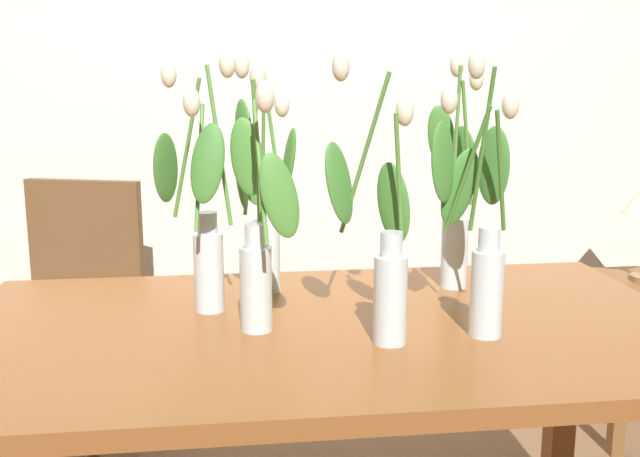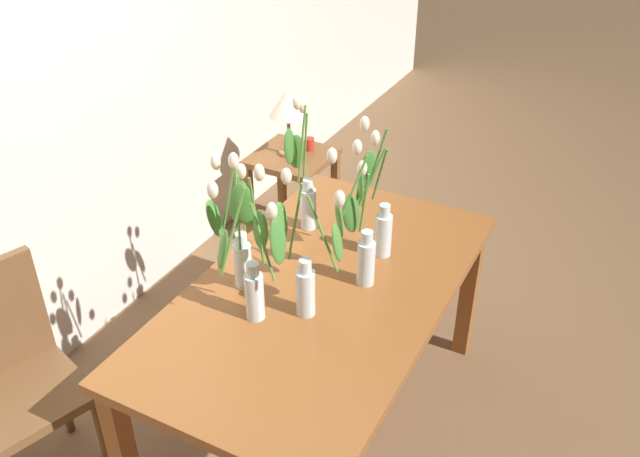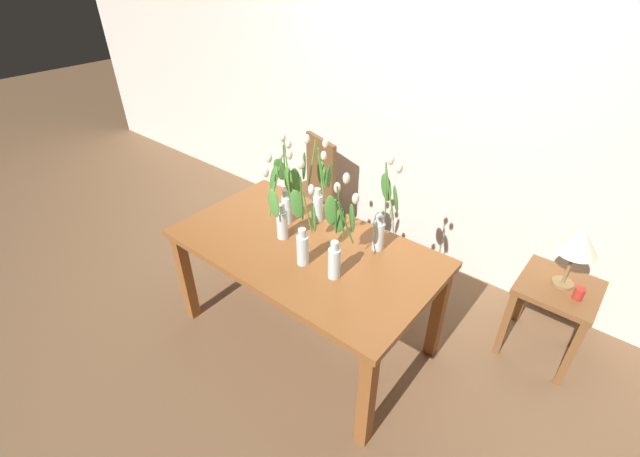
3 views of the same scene
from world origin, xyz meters
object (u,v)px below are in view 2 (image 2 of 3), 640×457
at_px(tulip_vase_1, 375,208).
at_px(tulip_vase_3, 307,270).
at_px(tulip_vase_0, 254,268).
at_px(side_table, 292,173).
at_px(pillar_candle, 309,144).
at_px(table_lamp, 288,104).
at_px(dining_chair, 13,371).
at_px(tulip_vase_2, 304,186).
at_px(tulip_vase_4, 360,244).
at_px(tulip_vase_5, 239,237).
at_px(dining_table, 322,306).

bearing_deg(tulip_vase_1, tulip_vase_3, 173.05).
distance_m(tulip_vase_0, side_table, 1.78).
relative_size(tulip_vase_1, pillar_candle, 7.78).
distance_m(tulip_vase_1, tulip_vase_3, 0.46).
xyz_separation_m(tulip_vase_1, side_table, (0.97, 0.93, -0.52)).
relative_size(tulip_vase_0, table_lamp, 1.47).
height_order(dining_chair, pillar_candle, dining_chair).
bearing_deg(dining_chair, side_table, -1.41).
distance_m(tulip_vase_0, pillar_candle, 1.80).
distance_m(tulip_vase_2, side_table, 1.19).
height_order(tulip_vase_1, pillar_candle, tulip_vase_1).
bearing_deg(tulip_vase_4, tulip_vase_5, 119.28).
xyz_separation_m(dining_table, tulip_vase_5, (-0.12, 0.28, 0.31)).
distance_m(tulip_vase_2, table_lamp, 1.10).
height_order(tulip_vase_1, side_table, tulip_vase_1).
distance_m(dining_table, tulip_vase_1, 0.44).
relative_size(side_table, pillar_candle, 7.33).
bearing_deg(pillar_candle, side_table, 149.65).
distance_m(dining_table, tulip_vase_4, 0.30).
bearing_deg(tulip_vase_4, dining_table, 130.70).
distance_m(tulip_vase_1, tulip_vase_4, 0.21).
relative_size(tulip_vase_4, table_lamp, 1.45).
height_order(tulip_vase_2, dining_chair, tulip_vase_2).
xyz_separation_m(tulip_vase_4, pillar_candle, (1.28, 0.90, -0.33)).
xyz_separation_m(dining_table, tulip_vase_3, (-0.15, -0.02, 0.28)).
height_order(tulip_vase_0, tulip_vase_5, tulip_vase_0).
relative_size(dining_table, tulip_vase_5, 2.74).
distance_m(tulip_vase_3, tulip_vase_4, 0.26).
distance_m(tulip_vase_3, side_table, 1.74).
bearing_deg(dining_table, tulip_vase_1, -14.44).
xyz_separation_m(tulip_vase_3, tulip_vase_5, (0.03, 0.30, 0.03)).
height_order(dining_table, tulip_vase_4, tulip_vase_4).
bearing_deg(tulip_vase_0, dining_table, -25.31).
distance_m(tulip_vase_4, tulip_vase_5, 0.44).
bearing_deg(table_lamp, tulip_vase_3, -147.89).
xyz_separation_m(tulip_vase_4, table_lamp, (1.18, 0.98, -0.06)).
height_order(tulip_vase_2, tulip_vase_4, tulip_vase_2).
bearing_deg(tulip_vase_3, tulip_vase_4, -19.27).
height_order(tulip_vase_4, dining_chair, tulip_vase_4).
height_order(tulip_vase_0, tulip_vase_3, tulip_vase_0).
bearing_deg(table_lamp, dining_chair, 179.17).
bearing_deg(pillar_candle, tulip_vase_0, -157.72).
bearing_deg(dining_chair, table_lamp, -0.83).
height_order(tulip_vase_1, dining_chair, tulip_vase_1).
bearing_deg(tulip_vase_4, dining_chair, 128.81).
distance_m(dining_chair, side_table, 1.99).
bearing_deg(tulip_vase_2, table_lamp, 33.44).
distance_m(dining_chair, table_lamp, 2.02).
xyz_separation_m(tulip_vase_0, tulip_vase_4, (0.36, -0.23, -0.04)).
distance_m(dining_chair, pillar_candle, 2.10).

